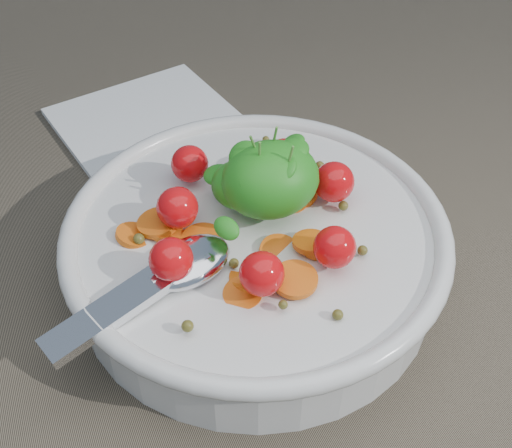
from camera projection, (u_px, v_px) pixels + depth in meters
name	position (u px, v px, depth m)	size (l,w,h in m)	color
ground	(252.00, 299.00, 0.50)	(6.00, 6.00, 0.00)	#716450
bowl	(256.00, 246.00, 0.50)	(0.32, 0.30, 0.13)	silver
napkin	(146.00, 120.00, 0.68)	(0.18, 0.15, 0.01)	white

